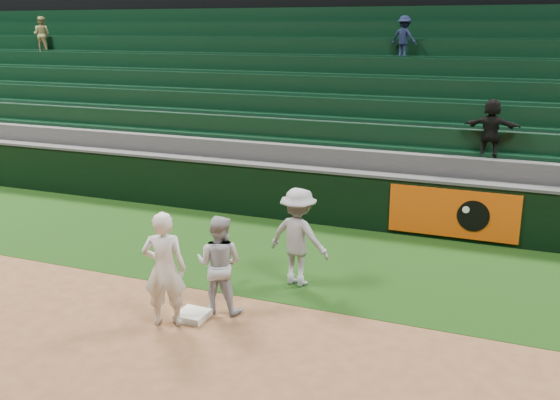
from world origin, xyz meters
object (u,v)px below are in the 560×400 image
at_px(first_base, 193,315).
at_px(baserunner, 219,264).
at_px(base_coach, 298,237).
at_px(first_baseman, 164,269).

bearing_deg(first_base, baserunner, 56.73).
bearing_deg(base_coach, baserunner, 71.98).
xyz_separation_m(first_baseman, base_coach, (1.28, 2.13, -0.02)).
distance_m(first_baseman, baserunner, 0.89).
xyz_separation_m(first_base, base_coach, (1.02, 1.83, 0.80)).
height_order(first_base, baserunner, baserunner).
relative_size(first_baseman, baserunner, 1.13).
xyz_separation_m(first_base, first_baseman, (-0.26, -0.31, 0.82)).
bearing_deg(first_baseman, first_base, -150.85).
height_order(baserunner, base_coach, base_coach).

